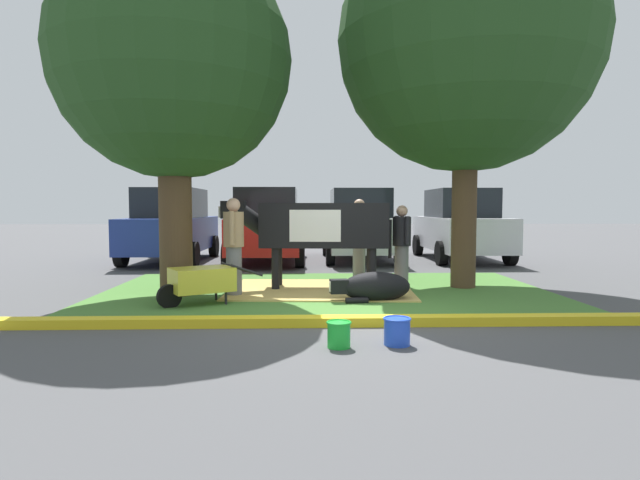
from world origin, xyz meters
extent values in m
plane|color=#4C4C4F|center=(0.00, 0.00, 0.00)|extent=(80.00, 80.00, 0.00)
cube|color=#477A33|center=(-0.21, 1.93, 0.01)|extent=(7.85, 4.93, 0.02)
cube|color=yellow|center=(-0.21, -0.69, 0.06)|extent=(9.05, 0.24, 0.12)
cube|color=tan|center=(-0.32, 2.05, 0.03)|extent=(3.33, 2.58, 0.04)
cylinder|color=#4C3823|center=(-2.77, 1.63, 1.28)|extent=(0.55, 0.55, 2.56)
sphere|color=#23471E|center=(-2.77, 1.63, 3.94)|extent=(3.93, 3.93, 3.93)
cylinder|color=#4C3823|center=(2.35, 2.33, 1.43)|extent=(0.45, 0.45, 2.85)
sphere|color=#23471E|center=(2.35, 2.33, 4.49)|extent=(4.70, 4.70, 4.70)
cube|color=black|center=(-0.25, 2.25, 1.18)|extent=(2.34, 0.84, 0.80)
cube|color=white|center=(-0.40, 2.25, 1.18)|extent=(0.94, 0.77, 0.56)
cylinder|color=black|center=(-1.58, 2.33, 1.28)|extent=(0.65, 0.36, 0.58)
cube|color=black|center=(-1.89, 2.35, 1.46)|extent=(0.45, 0.29, 0.32)
cube|color=white|center=(-2.09, 2.36, 1.42)|extent=(0.13, 0.21, 0.20)
cylinder|color=black|center=(-1.12, 2.05, 0.39)|extent=(0.14, 0.14, 0.78)
cylinder|color=black|center=(-1.09, 2.54, 0.39)|extent=(0.14, 0.14, 0.78)
cylinder|color=black|center=(0.60, 1.95, 0.39)|extent=(0.14, 0.14, 0.78)
cylinder|color=black|center=(0.63, 2.44, 0.39)|extent=(0.14, 0.14, 0.78)
cylinder|color=black|center=(0.95, 2.17, 0.93)|extent=(0.06, 0.06, 0.70)
ellipsoid|color=black|center=(0.53, 0.96, 0.24)|extent=(1.14, 0.59, 0.48)
cube|color=black|center=(-0.07, 0.90, 0.26)|extent=(0.30, 0.23, 0.22)
cube|color=silver|center=(-0.18, 0.89, 0.26)|extent=(0.07, 0.11, 0.16)
cylinder|color=black|center=(0.20, 0.75, 0.06)|extent=(0.36, 0.14, 0.10)
cylinder|color=slate|center=(0.52, 3.46, 0.43)|extent=(0.26, 0.26, 0.85)
cylinder|color=#23478C|center=(0.52, 3.46, 1.15)|extent=(0.34, 0.34, 0.59)
sphere|color=tan|center=(0.52, 3.46, 1.55)|extent=(0.23, 0.23, 0.23)
cylinder|color=#23478C|center=(0.73, 3.39, 1.18)|extent=(0.09, 0.09, 0.56)
cylinder|color=#23478C|center=(0.31, 3.52, 1.18)|extent=(0.09, 0.09, 0.56)
cylinder|color=slate|center=(-1.79, 1.50, 0.42)|extent=(0.26, 0.26, 0.85)
cylinder|color=#9E7F5B|center=(-1.79, 1.50, 1.14)|extent=(0.34, 0.34, 0.58)
sphere|color=tan|center=(-1.79, 1.50, 1.54)|extent=(0.23, 0.23, 0.23)
cylinder|color=#9E7F5B|center=(-1.78, 1.72, 1.16)|extent=(0.09, 0.09, 0.55)
cylinder|color=#9E7F5B|center=(-1.79, 1.28, 1.16)|extent=(0.09, 0.09, 0.55)
cylinder|color=slate|center=(1.21, 2.40, 0.39)|extent=(0.26, 0.26, 0.79)
cylinder|color=black|center=(1.21, 2.40, 1.06)|extent=(0.34, 0.34, 0.54)
sphere|color=tan|center=(1.21, 2.40, 1.43)|extent=(0.21, 0.21, 0.21)
cylinder|color=black|center=(1.27, 2.19, 1.08)|extent=(0.09, 0.09, 0.51)
cylinder|color=black|center=(1.15, 2.61, 1.08)|extent=(0.09, 0.09, 0.51)
cube|color=gold|center=(-2.18, 0.75, 0.40)|extent=(1.08, 0.96, 0.36)
cylinder|color=black|center=(-2.61, 0.51, 0.18)|extent=(0.36, 0.26, 0.36)
cylinder|color=black|center=(-1.81, 0.71, 0.12)|extent=(0.04, 0.04, 0.24)
cylinder|color=black|center=(-2.02, 1.09, 0.12)|extent=(0.04, 0.04, 0.24)
cylinder|color=black|center=(-1.50, 0.88, 0.52)|extent=(0.48, 0.29, 0.23)
cylinder|color=black|center=(-1.72, 1.26, 0.52)|extent=(0.48, 0.29, 0.23)
cylinder|color=green|center=(-0.25, -1.70, 0.14)|extent=(0.25, 0.25, 0.27)
torus|color=green|center=(-0.25, -1.70, 0.27)|extent=(0.27, 0.27, 0.02)
cylinder|color=blue|center=(0.40, -1.62, 0.14)|extent=(0.28, 0.28, 0.29)
torus|color=blue|center=(0.40, -1.62, 0.29)|extent=(0.31, 0.31, 0.02)
cube|color=navy|center=(-4.28, 7.33, 0.77)|extent=(1.83, 4.41, 0.90)
cube|color=black|center=(-4.28, 7.33, 1.62)|extent=(1.60, 2.21, 0.80)
cylinder|color=black|center=(-5.17, 8.77, 0.32)|extent=(0.23, 0.64, 0.64)
cylinder|color=black|center=(-3.37, 8.76, 0.32)|extent=(0.23, 0.64, 0.64)
cylinder|color=black|center=(-5.20, 5.91, 0.32)|extent=(0.23, 0.64, 0.64)
cylinder|color=black|center=(-3.40, 5.90, 0.32)|extent=(0.23, 0.64, 0.64)
cube|color=red|center=(-1.61, 7.13, 0.77)|extent=(1.83, 4.41, 0.90)
cube|color=black|center=(-1.61, 7.13, 1.62)|extent=(1.60, 2.21, 0.80)
cylinder|color=black|center=(-2.50, 8.56, 0.32)|extent=(0.23, 0.64, 0.64)
cylinder|color=black|center=(-0.70, 8.55, 0.32)|extent=(0.23, 0.64, 0.64)
cylinder|color=black|center=(-2.52, 5.70, 0.32)|extent=(0.23, 0.64, 0.64)
cylinder|color=black|center=(-0.72, 5.69, 0.32)|extent=(0.23, 0.64, 0.64)
cube|color=silver|center=(0.98, 7.58, 0.77)|extent=(1.83, 4.41, 0.90)
cube|color=black|center=(0.98, 7.58, 1.62)|extent=(1.60, 2.21, 0.80)
cylinder|color=black|center=(0.09, 9.02, 0.32)|extent=(0.23, 0.64, 0.64)
cylinder|color=black|center=(1.89, 9.01, 0.32)|extent=(0.23, 0.64, 0.64)
cylinder|color=black|center=(0.07, 6.16, 0.32)|extent=(0.23, 0.64, 0.64)
cylinder|color=black|center=(1.87, 6.15, 0.32)|extent=(0.23, 0.64, 0.64)
cube|color=silver|center=(3.85, 7.48, 0.77)|extent=(1.83, 4.41, 0.90)
cube|color=black|center=(3.85, 7.48, 1.62)|extent=(1.60, 2.21, 0.80)
cylinder|color=black|center=(2.96, 8.92, 0.32)|extent=(0.23, 0.64, 0.64)
cylinder|color=black|center=(4.76, 8.90, 0.32)|extent=(0.23, 0.64, 0.64)
cylinder|color=black|center=(2.94, 6.06, 0.32)|extent=(0.23, 0.64, 0.64)
cylinder|color=black|center=(4.74, 6.04, 0.32)|extent=(0.23, 0.64, 0.64)
camera|label=1|loc=(-0.62, -7.14, 1.50)|focal=29.03mm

